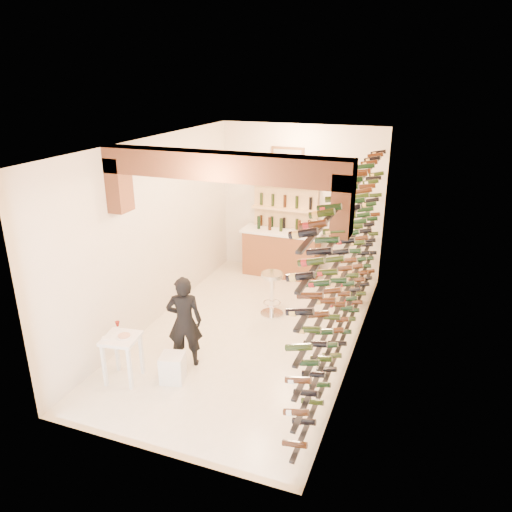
{
  "coord_description": "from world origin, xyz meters",
  "views": [
    {
      "loc": [
        2.68,
        -6.85,
        4.18
      ],
      "look_at": [
        0.0,
        0.3,
        1.3
      ],
      "focal_mm": 34.39,
      "sensor_mm": 36.0,
      "label": 1
    }
  ],
  "objects": [
    {
      "name": "ground",
      "position": [
        0.0,
        0.0,
        0.0
      ],
      "size": [
        6.0,
        6.0,
        0.0
      ],
      "primitive_type": "plane",
      "color": "silver",
      "rests_on": "ground"
    },
    {
      "name": "back_shelving",
      "position": [
        -0.3,
        2.89,
        1.17
      ],
      "size": [
        1.4,
        0.31,
        2.73
      ],
      "color": "#DDB57C",
      "rests_on": "ground"
    },
    {
      "name": "room_shell",
      "position": [
        0.0,
        -0.26,
        2.25
      ],
      "size": [
        3.52,
        6.02,
        3.21
      ],
      "color": "beige",
      "rests_on": "ground"
    },
    {
      "name": "back_counter",
      "position": [
        -0.3,
        2.65,
        0.53
      ],
      "size": [
        1.7,
        0.62,
        1.29
      ],
      "color": "brown",
      "rests_on": "ground"
    },
    {
      "name": "person",
      "position": [
        -0.57,
        -1.2,
        0.72
      ],
      "size": [
        0.61,
        0.51,
        1.43
      ],
      "primitive_type": "imported",
      "rotation": [
        0.0,
        0.0,
        3.52
      ],
      "color": "black",
      "rests_on": "ground"
    },
    {
      "name": "chrome_barstool",
      "position": [
        0.13,
        0.79,
        0.47
      ],
      "size": [
        0.42,
        0.42,
        0.82
      ],
      "rotation": [
        0.0,
        0.0,
        -0.26
      ],
      "color": "silver",
      "rests_on": "ground"
    },
    {
      "name": "crate_upper",
      "position": [
        1.16,
        1.79,
        0.45
      ],
      "size": [
        0.54,
        0.38,
        0.31
      ],
      "primitive_type": "cube",
      "rotation": [
        0.0,
        0.0,
        -0.04
      ],
      "color": "tan",
      "rests_on": "crate_lower"
    },
    {
      "name": "white_stool",
      "position": [
        -0.54,
        -1.65,
        0.2
      ],
      "size": [
        0.4,
        0.4,
        0.41
      ],
      "primitive_type": "cube",
      "rotation": [
        0.0,
        0.0,
        0.25
      ],
      "color": "white",
      "rests_on": "ground"
    },
    {
      "name": "crate_lower",
      "position": [
        1.16,
        1.79,
        0.15
      ],
      "size": [
        0.49,
        0.35,
        0.29
      ],
      "primitive_type": "cube",
      "rotation": [
        0.0,
        0.0,
        0.01
      ],
      "color": "tan",
      "rests_on": "ground"
    },
    {
      "name": "tasting_table",
      "position": [
        -1.21,
        -1.88,
        0.57
      ],
      "size": [
        0.55,
        0.55,
        0.84
      ],
      "rotation": [
        0.0,
        0.0,
        0.15
      ],
      "color": "white",
      "rests_on": "ground"
    },
    {
      "name": "wine_rack",
      "position": [
        1.53,
        0.0,
        1.55
      ],
      "size": [
        0.32,
        5.7,
        2.56
      ],
      "color": "black",
      "rests_on": "ground"
    }
  ]
}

